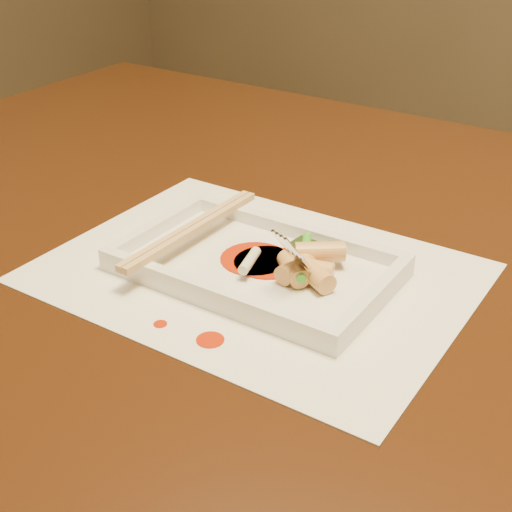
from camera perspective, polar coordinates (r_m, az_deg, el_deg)
The scene contains 22 objects.
table at distance 0.81m, azimuth 5.09°, elevation -4.92°, with size 1.40×0.90×0.75m.
placemat at distance 0.69m, azimuth 0.00°, elevation -1.35°, with size 0.40×0.30×0.00m, color white.
sauce_splatter_a at distance 0.60m, azimuth -3.68°, elevation -6.71°, with size 0.02×0.02×0.00m, color red.
sauce_splatter_b at distance 0.62m, azimuth -7.66°, elevation -5.41°, with size 0.01×0.01×0.00m, color red.
plate_base at distance 0.69m, azimuth 0.00°, elevation -1.01°, with size 0.26×0.16×0.01m, color white.
plate_rim_far at distance 0.74m, azimuth 3.15°, elevation 2.12°, with size 0.26×0.01×0.01m, color white.
plate_rim_near at distance 0.63m, azimuth -3.69°, elevation -2.95°, with size 0.26×0.01×0.01m, color white.
plate_rim_left at distance 0.75m, azimuth -7.91°, elevation 2.32°, with size 0.01×0.14×0.01m, color white.
plate_rim_right at distance 0.64m, azimuth 9.39°, elevation -3.23°, with size 0.01×0.14×0.01m, color white.
veg_piece at distance 0.70m, azimuth 4.20°, elevation 0.38°, with size 0.04×0.03×0.01m, color black.
scallion_white at distance 0.67m, azimuth -0.51°, elevation -0.38°, with size 0.01×0.01×0.04m, color #EAEACC.
scallion_green at distance 0.68m, azimuth 3.89°, elevation -0.04°, with size 0.01×0.01×0.09m, color #2E9D19.
chopstick_a at distance 0.72m, azimuth -5.43°, elevation 2.25°, with size 0.01×0.20×0.01m, color tan.
chopstick_b at distance 0.72m, azimuth -4.93°, elevation 2.10°, with size 0.01×0.20×0.01m, color tan.
fork at distance 0.64m, azimuth 6.17°, elevation 4.00°, with size 0.09×0.10×0.14m, color silver, non-canonical shape.
sauce_blob_0 at distance 0.69m, azimuth 0.92°, elevation -0.50°, with size 0.07×0.07×0.00m, color red.
sauce_blob_1 at distance 0.70m, azimuth -0.10°, elevation -0.22°, with size 0.07×0.07×0.00m, color red.
rice_cake_0 at distance 0.66m, azimuth 4.48°, elevation -1.02°, with size 0.02×0.02×0.04m, color #E2B769.
rice_cake_1 at distance 0.66m, azimuth 4.70°, elevation -1.49°, with size 0.02×0.02×0.04m, color #E2B769.
rice_cake_2 at distance 0.68m, azimuth 5.14°, elevation 0.34°, with size 0.02×0.02×0.05m, color #E2B769.
rice_cake_3 at distance 0.66m, azimuth 3.18°, elevation -0.95°, with size 0.02×0.02×0.04m, color #E2B769.
rice_cake_4 at distance 0.66m, azimuth 2.98°, elevation -1.01°, with size 0.02×0.02×0.04m, color #E2B769.
Camera 1 is at (0.31, -0.60, 1.10)m, focal length 50.00 mm.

